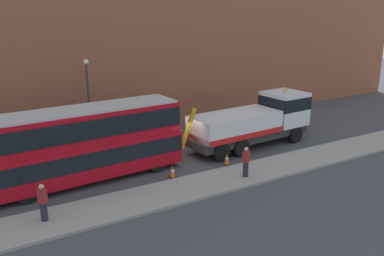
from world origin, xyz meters
name	(u,v)px	position (x,y,z in m)	size (l,w,h in m)	color
ground_plane	(181,159)	(0.00, 0.00, 0.00)	(120.00, 120.00, 0.00)	#424247
near_kerb	(219,181)	(0.00, -4.20, 0.07)	(60.00, 2.80, 0.15)	gray
building_facade	(126,23)	(0.00, 8.21, 8.07)	(60.00, 1.50, 16.00)	#935138
recovery_tow_truck	(255,121)	(5.64, -0.26, 1.76)	(10.21, 3.18, 3.67)	#2D2D2D
double_decker_bus	(83,142)	(-6.16, -0.29, 2.23)	(11.15, 3.22, 4.06)	#B70C19
pedestrian_onlooker	(43,203)	(-9.09, -3.99, 0.99)	(0.39, 0.47, 1.71)	#232333
pedestrian_bystander	(246,162)	(1.50, -4.58, 0.99)	(0.46, 0.38, 1.71)	#232333
traffic_cone_near_bus	(173,172)	(-1.86, -2.34, 0.34)	(0.36, 0.36, 0.72)	orange
traffic_cone_midway	(227,159)	(1.89, -2.27, 0.34)	(0.36, 0.36, 0.72)	orange
street_lamp	(88,94)	(-3.84, 6.02, 3.47)	(0.36, 0.36, 5.83)	#38383D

